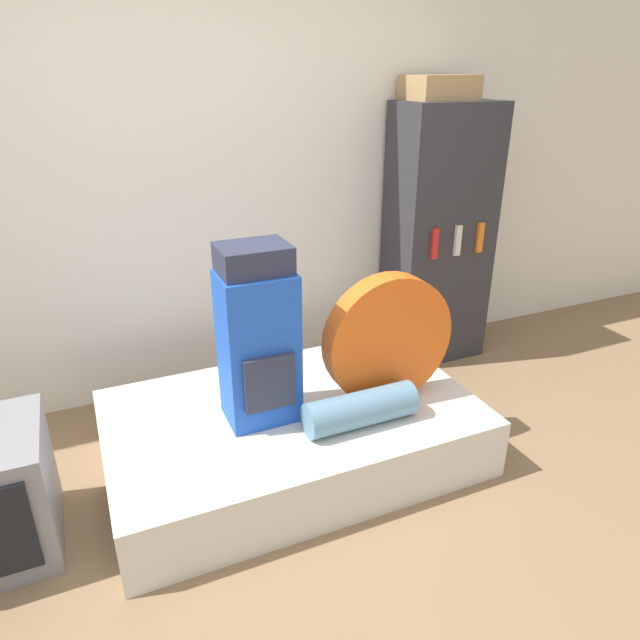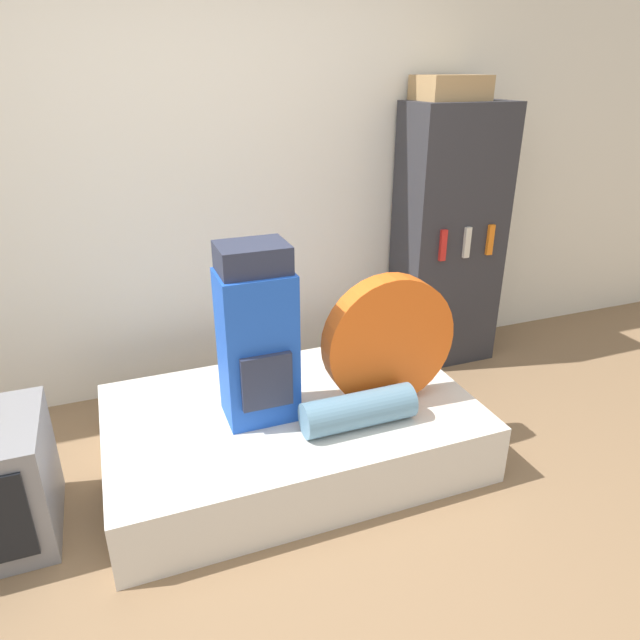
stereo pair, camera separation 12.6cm
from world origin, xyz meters
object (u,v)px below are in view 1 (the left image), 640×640
cardboard_box (439,87)px  sleeping_roll (361,409)px  bookshelf (438,237)px  backpack (258,338)px  tent_bag (388,339)px

cardboard_box → sleeping_roll: bearing=-134.4°
bookshelf → backpack: bearing=-153.2°
backpack → bookshelf: bookshelf is taller
tent_bag → sleeping_roll: (-0.23, -0.16, -0.25)m
backpack → sleeping_roll: size_ratio=1.57×
bookshelf → cardboard_box: bearing=146.7°
tent_bag → cardboard_box: 1.65m
tent_bag → cardboard_box: size_ratio=1.69×
backpack → bookshelf: (1.50, 0.76, 0.12)m
sleeping_roll → bookshelf: bookshelf is taller
backpack → bookshelf: bearing=26.8°
tent_bag → sleeping_roll: 0.38m
backpack → sleeping_roll: (0.41, -0.26, -0.33)m
cardboard_box → backpack: bearing=-151.1°
backpack → bookshelf: size_ratio=0.51×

